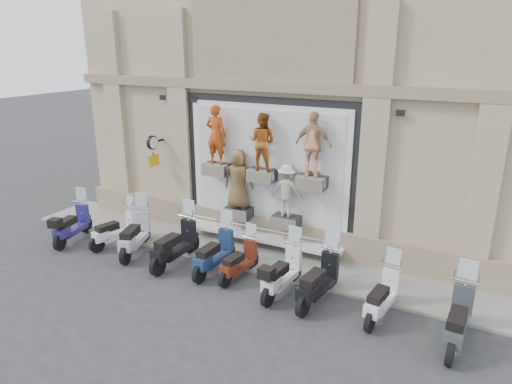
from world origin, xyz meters
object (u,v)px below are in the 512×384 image
scooter_e (214,245)px  scooter_h (319,271)px  scooter_d (175,236)px  scooter_b (115,223)px  scooter_j (460,309)px  clock_sign_bracket (153,147)px  scooter_i (383,288)px  scooter_f (239,254)px  scooter_g (283,264)px  scooter_a (72,217)px  scooter_c (134,227)px  guard_rail (253,241)px

scooter_e → scooter_h: size_ratio=0.96×
scooter_d → scooter_b: bearing=177.3°
scooter_e → scooter_j: 6.19m
clock_sign_bracket → scooter_i: (7.99, -1.96, -2.06)m
scooter_b → scooter_h: scooter_h is taller
scooter_d → scooter_f: scooter_d is taller
scooter_g → scooter_a: bearing=-174.6°
scooter_g → scooter_j: size_ratio=0.95×
scooter_h → scooter_b: bearing=-174.9°
scooter_a → scooter_f: bearing=-11.2°
scooter_a → scooter_h: bearing=-13.3°
scooter_e → scooter_g: bearing=-3.4°
clock_sign_bracket → scooter_g: clock_sign_bracket is taller
scooter_j → scooter_f: bearing=178.7°
clock_sign_bracket → scooter_j: clock_sign_bracket is taller
scooter_f → scooter_h: (2.28, -0.18, 0.14)m
scooter_b → scooter_e: size_ratio=0.92×
clock_sign_bracket → scooter_j: 10.06m
scooter_a → scooter_e: (5.10, 0.30, 0.01)m
clock_sign_bracket → scooter_c: size_ratio=0.49×
scooter_b → scooter_j: (9.81, -0.47, 0.09)m
scooter_c → scooter_h: scooter_c is taller
scooter_g → scooter_d: bearing=-176.7°
scooter_i → scooter_f: bearing=-174.8°
scooter_h → scooter_a: bearing=-172.1°
guard_rail → clock_sign_bracket: (-3.90, 0.47, 2.34)m
scooter_h → scooter_g: bearing=-172.4°
scooter_b → scooter_g: scooter_g is taller
guard_rail → scooter_d: bearing=-138.8°
scooter_b → scooter_d: bearing=11.0°
scooter_d → scooter_e: bearing=6.8°
scooter_e → scooter_i: scooter_e is taller
scooter_c → scooter_i: (7.30, -0.06, -0.09)m
guard_rail → scooter_e: bearing=-108.8°
scooter_a → clock_sign_bracket: bearing=37.8°
scooter_g → scooter_j: scooter_j is taller
scooter_e → scooter_g: 2.12m
scooter_b → scooter_i: bearing=13.8°
clock_sign_bracket → scooter_f: bearing=-23.5°
scooter_b → scooter_c: 0.91m
scooter_b → scooter_d: (2.40, -0.17, 0.13)m
scooter_e → scooter_h: scooter_h is taller
scooter_e → scooter_f: (0.78, 0.00, -0.11)m
scooter_b → scooter_e: scooter_e is taller
scooter_e → scooter_f: size_ratio=1.16×
scooter_a → scooter_e: bearing=-10.8°
scooter_a → scooter_g: size_ratio=1.00×
scooter_d → scooter_g: 3.35m
scooter_e → clock_sign_bracket: bearing=153.4°
guard_rail → scooter_f: 1.42m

